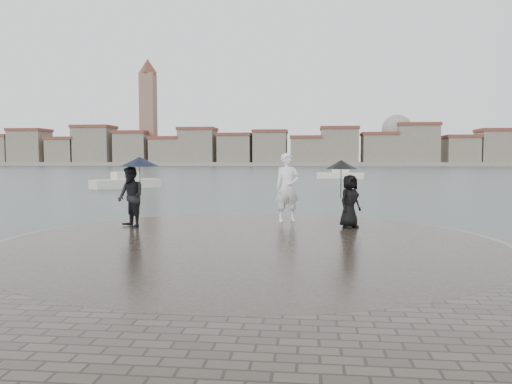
# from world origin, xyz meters

# --- Properties ---
(ground) EXTENTS (400.00, 400.00, 0.00)m
(ground) POSITION_xyz_m (0.00, 0.00, 0.00)
(ground) COLOR #2B3835
(ground) RESTS_ON ground
(kerb_ring) EXTENTS (12.50, 12.50, 0.32)m
(kerb_ring) POSITION_xyz_m (0.00, 3.50, 0.16)
(kerb_ring) COLOR gray
(kerb_ring) RESTS_ON ground
(quay_tip) EXTENTS (11.90, 11.90, 0.36)m
(quay_tip) POSITION_xyz_m (0.00, 3.50, 0.18)
(quay_tip) COLOR #2D261E
(quay_tip) RESTS_ON ground
(statue) EXTENTS (0.91, 0.74, 2.16)m
(statue) POSITION_xyz_m (0.74, 7.18, 1.44)
(statue) COLOR white
(statue) RESTS_ON quay_tip
(visitor_left) EXTENTS (1.37, 1.21, 2.04)m
(visitor_left) POSITION_xyz_m (-3.66, 5.45, 1.52)
(visitor_left) COLOR black
(visitor_left) RESTS_ON quay_tip
(visitor_right) EXTENTS (1.15, 1.01, 1.95)m
(visitor_right) POSITION_xyz_m (2.51, 5.97, 1.43)
(visitor_right) COLOR black
(visitor_right) RESTS_ON quay_tip
(far_skyline) EXTENTS (260.00, 20.00, 37.00)m
(far_skyline) POSITION_xyz_m (-6.29, 160.71, 5.61)
(far_skyline) COLOR gray
(far_skyline) RESTS_ON ground
(boats) EXTENTS (42.59, 25.25, 1.50)m
(boats) POSITION_xyz_m (5.53, 41.87, 0.38)
(boats) COLOR silver
(boats) RESTS_ON ground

